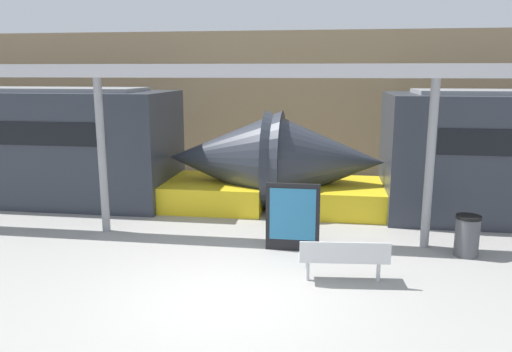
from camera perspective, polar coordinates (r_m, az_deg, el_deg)
The scene contains 8 objects.
ground_plane at distance 8.46m, azimuth -3.66°, elevation -13.71°, with size 60.00×60.00×0.00m, color #9E9B96.
station_wall at distance 17.60m, azimuth 3.09°, elevation 8.14°, with size 56.00×0.20×5.00m, color #9E8460.
bench_near at distance 8.94m, azimuth 10.01°, elevation -9.07°, with size 1.59×0.58×0.79m.
trash_bin at distance 10.92m, azimuth 22.98°, elevation -6.29°, with size 0.49×0.49×0.84m.
poster_board at distance 10.29m, azimuth 4.20°, elevation -4.70°, with size 1.11×0.07×1.43m.
support_column_near at distance 11.78m, azimuth -17.20°, elevation 2.12°, with size 0.18×0.18×3.52m, color gray.
support_column_far at distance 10.84m, azimuth 19.25°, elevation 1.17°, with size 0.18×0.18×3.52m, color gray.
canopy_beam at distance 11.63m, azimuth -17.78°, elevation 11.38°, with size 28.00×0.60×0.28m, color #B7B7BC.
Camera 1 is at (1.63, -7.46, 3.66)m, focal length 35.00 mm.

